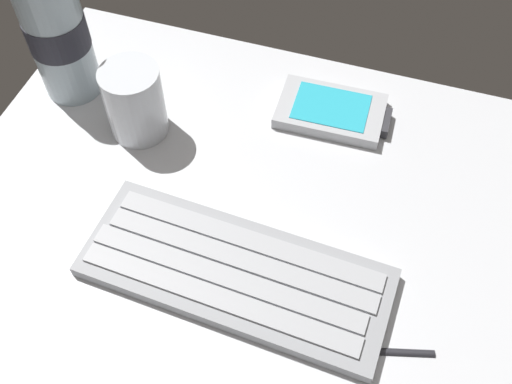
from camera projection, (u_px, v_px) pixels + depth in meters
The scene contains 6 objects.
ground_plane at pixel (255, 216), 60.95cm from camera, with size 64.00×48.00×2.80cm.
keyboard at pixel (236, 272), 55.18cm from camera, with size 29.52×12.46×1.70cm.
handheld_device at pixel (332, 111), 67.17cm from camera, with size 12.97×7.96×1.50cm.
juice_cup at pixel (135, 104), 63.45cm from camera, with size 6.40×6.40×8.50cm.
water_bottle at pixel (55, 26), 63.13cm from camera, with size 6.73×6.73×20.80cm.
stylus_pen at pixel (381, 350), 51.26cm from camera, with size 0.70×0.70×9.50cm, color #26262B.
Camera 1 is at (10.30, -31.83, 50.17)cm, focal length 41.26 mm.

